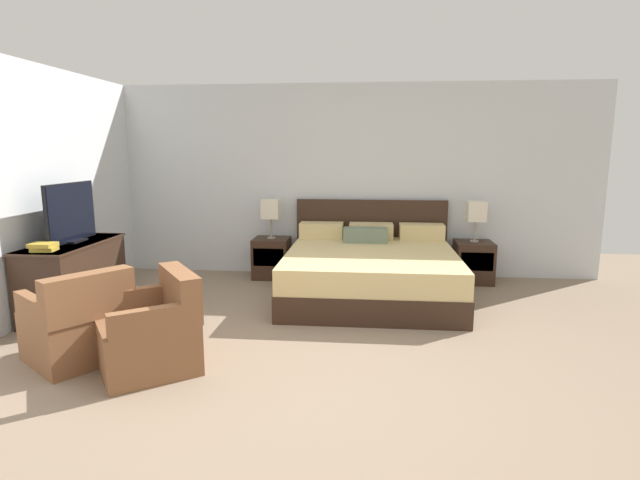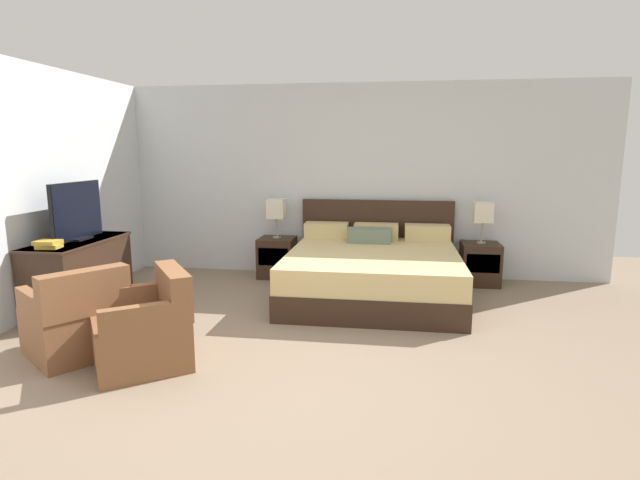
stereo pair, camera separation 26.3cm
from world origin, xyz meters
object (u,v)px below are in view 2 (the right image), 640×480
at_px(nightstand_left, 277,257).
at_px(dresser, 79,274).
at_px(book_red_cover, 49,246).
at_px(armchair_companion, 146,330).
at_px(bed, 373,271).
at_px(book_blue_cover, 48,242).
at_px(table_lamp_right, 483,213).
at_px(nightstand_right, 480,264).
at_px(table_lamp_left, 276,209).
at_px(armchair_by_window, 77,322).
at_px(tv, 77,212).

bearing_deg(nightstand_left, dresser, -136.51).
xyz_separation_m(book_red_cover, armchair_companion, (1.37, -0.78, -0.48)).
height_order(book_red_cover, armchair_companion, book_red_cover).
height_order(bed, nightstand_left, bed).
bearing_deg(book_blue_cover, book_red_cover, 0.00).
relative_size(table_lamp_right, armchair_companion, 0.54).
xyz_separation_m(nightstand_right, dresser, (-4.39, -1.67, 0.12)).
xyz_separation_m(nightstand_right, book_red_cover, (-4.38, -2.11, 0.50)).
height_order(table_lamp_right, book_red_cover, table_lamp_right).
distance_m(nightstand_left, table_lamp_left, 0.65).
distance_m(table_lamp_right, armchair_by_window, 4.65).
relative_size(nightstand_right, tv, 0.65).
bearing_deg(table_lamp_left, table_lamp_right, 0.00).
xyz_separation_m(tv, armchair_by_window, (0.72, -1.17, -0.76)).
bearing_deg(book_blue_cover, bed, 24.06).
bearing_deg(dresser, tv, 86.65).
relative_size(tv, armchair_by_window, 0.84).
relative_size(nightstand_left, nightstand_right, 1.00).
bearing_deg(table_lamp_right, armchair_by_window, -142.72).
xyz_separation_m(nightstand_left, armchair_companion, (-0.38, -2.89, 0.02)).
bearing_deg(nightstand_left, book_blue_cover, -129.85).
height_order(nightstand_left, tv, tv).
bearing_deg(bed, nightstand_left, 150.84).
distance_m(bed, dresser, 3.21).
relative_size(dresser, book_red_cover, 6.09).
bearing_deg(book_blue_cover, armchair_companion, -29.54).
height_order(book_blue_cover, armchair_by_window, book_blue_cover).
bearing_deg(armchair_companion, nightstand_right, 43.83).
bearing_deg(nightstand_right, table_lamp_right, 90.00).
bearing_deg(table_lamp_left, armchair_companion, -97.42).
bearing_deg(table_lamp_left, tv, -137.20).
distance_m(nightstand_right, book_red_cover, 4.88).
height_order(nightstand_right, armchair_companion, armchair_companion).
xyz_separation_m(dresser, tv, (0.00, 0.04, 0.66)).
xyz_separation_m(table_lamp_left, armchair_companion, (-0.38, -2.89, -0.63)).
xyz_separation_m(nightstand_right, tv, (-4.39, -1.62, 0.78)).
height_order(nightstand_right, table_lamp_right, table_lamp_right).
xyz_separation_m(nightstand_right, armchair_companion, (-3.01, -2.89, 0.02)).
relative_size(bed, table_lamp_left, 4.03).
bearing_deg(armchair_by_window, table_lamp_left, 69.67).
relative_size(table_lamp_right, book_blue_cover, 2.37).
bearing_deg(nightstand_left, tv, -137.23).
xyz_separation_m(bed, table_lamp_right, (1.32, 0.74, 0.61)).
xyz_separation_m(bed, armchair_companion, (-1.69, -2.15, -0.01)).
bearing_deg(bed, nightstand_right, 29.13).
bearing_deg(bed, book_blue_cover, -155.94).
height_order(table_lamp_right, armchair_companion, table_lamp_right).
height_order(bed, book_blue_cover, bed).
bearing_deg(book_red_cover, tv, 91.06).
bearing_deg(table_lamp_left, armchair_by_window, -110.33).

